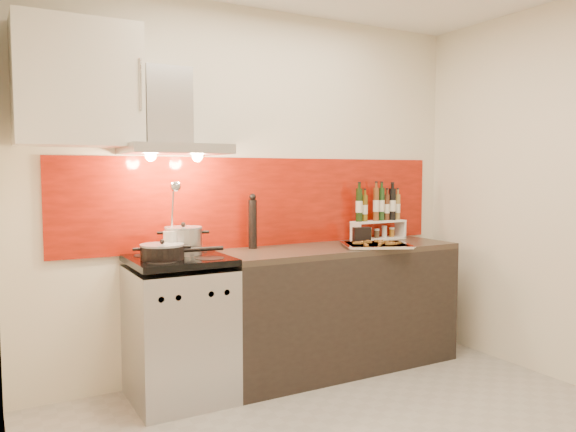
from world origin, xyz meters
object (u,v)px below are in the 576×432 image
range_stove (180,330)px  stock_pot (183,240)px  baking_tray (376,245)px  counter (338,307)px  pepper_mill (253,222)px  saute_pan (164,252)px

range_stove → stock_pot: (0.06, 0.10, 0.56)m
baking_tray → counter: bearing=143.0°
counter → baking_tray: size_ratio=3.09×
range_stove → baking_tray: (1.42, -0.16, 0.47)m
range_stove → pepper_mill: 0.91m
stock_pot → saute_pan: 0.23m
stock_pot → pepper_mill: bearing=10.1°
stock_pot → baking_tray: stock_pot is taller
pepper_mill → baking_tray: size_ratio=0.67×
baking_tray → range_stove: bearing=173.6°
pepper_mill → baking_tray: bearing=-23.5°
stock_pot → pepper_mill: pepper_mill is taller
saute_pan → pepper_mill: 0.77m
range_stove → counter: range_stove is taller
range_stove → baking_tray: 1.51m
counter → pepper_mill: size_ratio=4.63×
stock_pot → pepper_mill: 0.55m
stock_pot → counter: bearing=-4.7°
counter → range_stove: bearing=-179.8°
baking_tray → pepper_mill: bearing=156.5°
counter → stock_pot: 1.27m
pepper_mill → stock_pot: bearing=-169.9°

